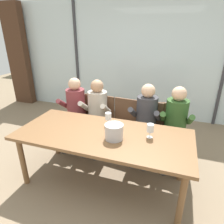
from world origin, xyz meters
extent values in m
plane|color=#847056|center=(0.00, 1.00, 0.00)|extent=(14.00, 14.00, 0.00)
cube|color=silver|center=(0.00, 2.51, 1.30)|extent=(7.39, 0.03, 2.60)
cube|color=#38383D|center=(-1.66, 2.49, 1.30)|extent=(0.06, 0.06, 2.60)
cube|color=#568942|center=(0.00, 6.69, 0.93)|extent=(13.39, 2.40, 1.87)
cube|color=#472D1E|center=(-3.34, 2.33, 1.30)|extent=(0.56, 0.20, 2.60)
cube|color=brown|center=(0.00, 0.00, 0.73)|extent=(2.19, 0.95, 0.04)
cylinder|color=brown|center=(-0.99, -0.38, 0.36)|extent=(0.07, 0.07, 0.71)
cylinder|color=brown|center=(0.99, -0.38, 0.36)|extent=(0.07, 0.07, 0.71)
cylinder|color=brown|center=(-0.99, 0.38, 0.36)|extent=(0.07, 0.07, 0.71)
cylinder|color=brown|center=(0.99, 0.38, 0.36)|extent=(0.07, 0.07, 0.71)
cube|color=brown|center=(-0.83, 0.80, 0.46)|extent=(0.45, 0.45, 0.03)
cube|color=brown|center=(-0.83, 1.00, 0.69)|extent=(0.42, 0.04, 0.42)
cylinder|color=brown|center=(-1.01, 0.61, 0.23)|extent=(0.04, 0.04, 0.45)
cylinder|color=brown|center=(-0.63, 0.61, 0.23)|extent=(0.04, 0.04, 0.45)
cylinder|color=brown|center=(-1.02, 0.99, 0.23)|extent=(0.04, 0.04, 0.45)
cylinder|color=brown|center=(-0.64, 0.99, 0.23)|extent=(0.04, 0.04, 0.45)
cube|color=brown|center=(-0.41, 0.82, 0.46)|extent=(0.48, 0.48, 0.03)
cube|color=brown|center=(-0.39, 1.02, 0.69)|extent=(0.42, 0.08, 0.42)
cylinder|color=brown|center=(-0.62, 0.65, 0.23)|extent=(0.04, 0.04, 0.45)
cylinder|color=brown|center=(-0.24, 0.61, 0.23)|extent=(0.04, 0.04, 0.45)
cylinder|color=brown|center=(-0.58, 1.03, 0.23)|extent=(0.04, 0.04, 0.45)
cylinder|color=brown|center=(-0.20, 0.99, 0.23)|extent=(0.04, 0.04, 0.45)
cube|color=brown|center=(0.02, 0.78, 0.46)|extent=(0.48, 0.48, 0.03)
cube|color=brown|center=(0.04, 0.98, 0.69)|extent=(0.42, 0.08, 0.42)
cylinder|color=brown|center=(-0.19, 0.61, 0.23)|extent=(0.04, 0.04, 0.45)
cylinder|color=brown|center=(0.19, 0.57, 0.23)|extent=(0.04, 0.04, 0.45)
cylinder|color=brown|center=(-0.15, 0.99, 0.23)|extent=(0.04, 0.04, 0.45)
cylinder|color=brown|center=(0.23, 0.95, 0.23)|extent=(0.04, 0.04, 0.45)
cube|color=brown|center=(0.42, 0.78, 0.46)|extent=(0.48, 0.48, 0.03)
cube|color=brown|center=(0.44, 0.98, 0.69)|extent=(0.42, 0.08, 0.42)
cylinder|color=brown|center=(0.21, 0.61, 0.23)|extent=(0.04, 0.04, 0.45)
cylinder|color=brown|center=(0.59, 0.57, 0.23)|extent=(0.04, 0.04, 0.45)
cylinder|color=brown|center=(0.25, 0.98, 0.23)|extent=(0.04, 0.04, 0.45)
cylinder|color=brown|center=(0.63, 0.95, 0.23)|extent=(0.04, 0.04, 0.45)
cube|color=brown|center=(0.81, 0.80, 0.46)|extent=(0.47, 0.47, 0.03)
cube|color=brown|center=(0.80, 1.00, 0.69)|extent=(0.42, 0.06, 0.42)
cylinder|color=brown|center=(0.63, 0.60, 0.23)|extent=(0.04, 0.04, 0.45)
cylinder|color=brown|center=(1.01, 0.62, 0.23)|extent=(0.04, 0.04, 0.45)
cylinder|color=brown|center=(0.61, 0.98, 0.23)|extent=(0.04, 0.04, 0.45)
cylinder|color=brown|center=(0.99, 1.00, 0.23)|extent=(0.04, 0.04, 0.45)
cylinder|color=brown|center=(-0.83, 0.83, 0.76)|extent=(0.34, 0.34, 0.52)
sphere|color=#DBAD89|center=(-0.83, 0.83, 1.11)|extent=(0.21, 0.21, 0.21)
cube|color=#47423D|center=(-0.91, 0.62, 0.50)|extent=(0.16, 0.41, 0.13)
cube|color=#47423D|center=(-0.73, 0.63, 0.50)|extent=(0.16, 0.41, 0.13)
cylinder|color=#47423D|center=(-0.89, 0.42, 0.24)|extent=(0.10, 0.10, 0.48)
cylinder|color=#47423D|center=(-0.71, 0.43, 0.24)|extent=(0.10, 0.10, 0.48)
cylinder|color=brown|center=(-1.01, 0.69, 0.78)|extent=(0.10, 0.33, 0.26)
cylinder|color=brown|center=(-0.63, 0.72, 0.78)|extent=(0.10, 0.33, 0.26)
cylinder|color=#B7AD9E|center=(-0.42, 0.83, 0.76)|extent=(0.32, 0.32, 0.52)
sphere|color=tan|center=(-0.42, 0.83, 1.11)|extent=(0.21, 0.21, 0.21)
cube|color=#47423D|center=(-0.51, 0.63, 0.50)|extent=(0.13, 0.40, 0.13)
cube|color=#47423D|center=(-0.33, 0.63, 0.50)|extent=(0.13, 0.40, 0.13)
cylinder|color=#47423D|center=(-0.51, 0.43, 0.24)|extent=(0.10, 0.10, 0.48)
cylinder|color=#47423D|center=(-0.33, 0.43, 0.24)|extent=(0.10, 0.10, 0.48)
cylinder|color=#B7AD9E|center=(-0.61, 0.70, 0.78)|extent=(0.08, 0.33, 0.26)
cylinder|color=#B7AD9E|center=(-0.23, 0.71, 0.78)|extent=(0.08, 0.33, 0.26)
cylinder|color=#38383D|center=(0.41, 0.83, 0.76)|extent=(0.34, 0.34, 0.52)
sphere|color=#DBAD89|center=(0.41, 0.83, 1.11)|extent=(0.21, 0.21, 0.21)
cube|color=#47423D|center=(0.31, 0.63, 0.50)|extent=(0.15, 0.41, 0.13)
cube|color=#47423D|center=(0.49, 0.62, 0.50)|extent=(0.15, 0.41, 0.13)
cylinder|color=#47423D|center=(0.30, 0.43, 0.24)|extent=(0.10, 0.10, 0.48)
cylinder|color=#47423D|center=(0.48, 0.42, 0.24)|extent=(0.10, 0.10, 0.48)
cylinder|color=#38383D|center=(0.21, 0.72, 0.78)|extent=(0.10, 0.33, 0.26)
cylinder|color=#38383D|center=(0.59, 0.70, 0.78)|extent=(0.10, 0.33, 0.26)
cylinder|color=#2D5123|center=(0.85, 0.83, 0.76)|extent=(0.33, 0.33, 0.52)
sphere|color=#DBAD89|center=(0.85, 0.83, 1.11)|extent=(0.21, 0.21, 0.21)
cube|color=#47423D|center=(0.76, 0.62, 0.50)|extent=(0.15, 0.41, 0.13)
cube|color=#47423D|center=(0.94, 0.63, 0.50)|extent=(0.15, 0.41, 0.13)
cylinder|color=#47423D|center=(0.77, 0.42, 0.24)|extent=(0.10, 0.10, 0.48)
cylinder|color=#47423D|center=(0.95, 0.43, 0.24)|extent=(0.10, 0.10, 0.48)
cylinder|color=#2D5123|center=(0.66, 0.70, 0.78)|extent=(0.09, 0.33, 0.26)
cylinder|color=#2D5123|center=(1.04, 0.71, 0.78)|extent=(0.09, 0.33, 0.26)
cylinder|color=#B7B7BC|center=(0.17, -0.08, 0.85)|extent=(0.22, 0.22, 0.18)
torus|color=silver|center=(0.17, -0.08, 0.94)|extent=(0.22, 0.22, 0.01)
cylinder|color=silver|center=(-0.02, 0.25, 0.76)|extent=(0.07, 0.07, 0.00)
cylinder|color=silver|center=(-0.02, 0.25, 0.80)|extent=(0.01, 0.01, 0.07)
cylinder|color=silver|center=(-0.02, 0.25, 0.88)|extent=(0.08, 0.08, 0.09)
cylinder|color=maroon|center=(-0.02, 0.25, 0.85)|extent=(0.07, 0.07, 0.04)
cylinder|color=silver|center=(0.57, 0.09, 0.76)|extent=(0.07, 0.07, 0.00)
cylinder|color=silver|center=(0.57, 0.09, 0.80)|extent=(0.01, 0.01, 0.07)
cylinder|color=silver|center=(0.57, 0.09, 0.88)|extent=(0.08, 0.08, 0.09)
cylinder|color=#560C1E|center=(0.57, 0.09, 0.85)|extent=(0.07, 0.07, 0.04)
camera|label=1|loc=(0.81, -2.01, 1.95)|focal=31.51mm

